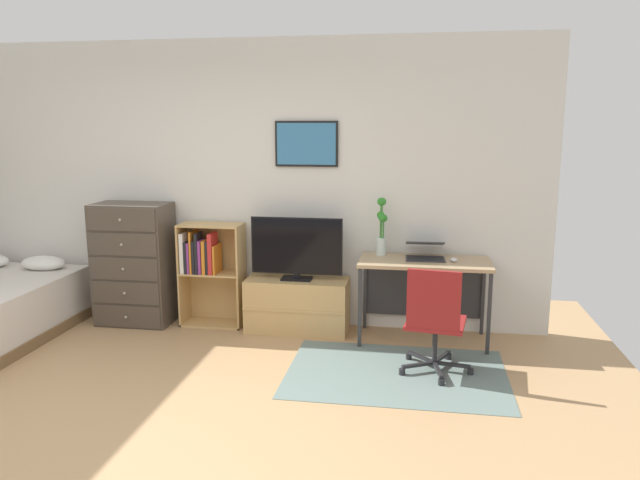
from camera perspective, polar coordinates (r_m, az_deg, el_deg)
The scene contains 12 objects.
ground_plane at distance 4.13m, azimuth -19.35°, elevation -17.40°, with size 7.20×7.20×0.00m, color tan.
wall_back_with_posters at distance 5.91m, azimuth -8.85°, elevation 5.29°, with size 6.12×0.09×2.70m.
area_rug at distance 4.86m, azimuth 7.23°, elevation -12.37°, with size 1.70×1.20×0.01m, color slate.
dresser at distance 6.11m, azimuth -17.18°, elevation -2.17°, with size 0.71×0.46×1.18m.
bookshelf at distance 5.88m, azimuth -10.60°, elevation -2.41°, with size 0.60×0.30×0.99m.
tv_stand at distance 5.69m, azimuth -2.15°, elevation -6.15°, with size 0.95×0.41×0.50m.
television at distance 5.53m, azimuth -2.24°, elevation -0.84°, with size 0.85×0.16×0.58m.
desk at distance 5.48m, azimuth 9.82°, elevation -3.15°, with size 1.15×0.57×0.74m.
office_chair at distance 4.71m, azimuth 10.79°, elevation -7.30°, with size 0.57×0.58×0.86m.
laptop at distance 5.46m, azimuth 9.91°, elevation -1.07°, with size 0.35×0.38×0.15m.
computer_mouse at distance 5.37m, azimuth 12.55°, elevation -1.83°, with size 0.06×0.10×0.03m, color silver.
bamboo_vase at distance 5.49m, azimuth 5.85°, elevation 1.28°, with size 0.10×0.11×0.53m.
Camera 1 is at (1.84, -3.16, 1.91)m, focal length 33.82 mm.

